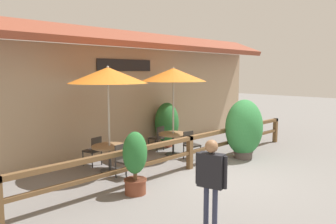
{
  "coord_description": "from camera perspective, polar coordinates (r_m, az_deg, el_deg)",
  "views": [
    {
      "loc": [
        -6.91,
        -5.01,
        2.78
      ],
      "look_at": [
        -0.36,
        1.58,
        1.63
      ],
      "focal_mm": 35.0,
      "sensor_mm": 36.0,
      "label": 1
    }
  ],
  "objects": [
    {
      "name": "patio_umbrella_middle",
      "position": [
        10.81,
        0.94,
        6.49
      ],
      "size": [
        2.17,
        2.17,
        2.94
      ],
      "color": "#B7B2A8",
      "rests_on": "ground"
    },
    {
      "name": "potted_plant_broad_leaf",
      "position": [
        10.79,
        13.09,
        -2.79
      ],
      "size": [
        1.28,
        1.15,
        1.9
      ],
      "color": "#564C47",
      "rests_on": "ground"
    },
    {
      "name": "pedestrian",
      "position": [
        5.71,
        7.5,
        -10.6
      ],
      "size": [
        0.3,
        0.56,
        1.64
      ],
      "rotation": [
        0.0,
        0.0,
        1.82
      ],
      "color": "#2D334C",
      "rests_on": "ground"
    },
    {
      "name": "patio_railing",
      "position": [
        9.43,
        3.81,
        -5.77
      ],
      "size": [
        10.4,
        0.14,
        0.95
      ],
      "color": "brown",
      "rests_on": "ground"
    },
    {
      "name": "ground_plane",
      "position": [
        8.98,
        8.91,
        -11.1
      ],
      "size": [
        60.0,
        60.0,
        0.0
      ],
      "primitive_type": "plane",
      "color": "slate"
    },
    {
      "name": "chair_near_wallside",
      "position": [
        9.99,
        -12.82,
        -6.37
      ],
      "size": [
        0.5,
        0.5,
        0.87
      ],
      "rotation": [
        0.0,
        0.0,
        3.37
      ],
      "color": "#332D28",
      "rests_on": "ground"
    },
    {
      "name": "chair_near_streetside",
      "position": [
        8.77,
        -7.66,
        -8.14
      ],
      "size": [
        0.48,
        0.48,
        0.87
      ],
      "rotation": [
        0.0,
        0.0,
        0.15
      ],
      "color": "#332D28",
      "rests_on": "ground"
    },
    {
      "name": "potted_plant_corner_fern",
      "position": [
        12.19,
        -0.2,
        -2.05
      ],
      "size": [
        0.94,
        0.84,
        1.65
      ],
      "color": "#9E4C33",
      "rests_on": "ground"
    },
    {
      "name": "potted_plant_entrance_palm",
      "position": [
        7.53,
        -5.76,
        -8.44
      ],
      "size": [
        0.58,
        0.52,
        1.44
      ],
      "color": "brown",
      "rests_on": "ground"
    },
    {
      "name": "patio_umbrella_near",
      "position": [
        9.12,
        -10.42,
        6.28
      ],
      "size": [
        2.17,
        2.17,
        2.94
      ],
      "color": "#B7B2A8",
      "rests_on": "ground"
    },
    {
      "name": "dining_table_middle",
      "position": [
        11.03,
        0.92,
        -4.46
      ],
      "size": [
        1.0,
        1.0,
        0.73
      ],
      "color": "olive",
      "rests_on": "ground"
    },
    {
      "name": "building_facade",
      "position": [
        11.46,
        -7.69,
        3.88
      ],
      "size": [
        14.28,
        1.49,
        4.23
      ],
      "color": "tan",
      "rests_on": "ground"
    },
    {
      "name": "chair_middle_streetside",
      "position": [
        10.55,
        3.99,
        -5.5
      ],
      "size": [
        0.47,
        0.47,
        0.87
      ],
      "rotation": [
        0.0,
        0.0,
        -0.14
      ],
      "color": "#332D28",
      "rests_on": "ground"
    },
    {
      "name": "dining_table_near",
      "position": [
        9.38,
        -10.14,
        -6.63
      ],
      "size": [
        1.0,
        1.0,
        0.73
      ],
      "color": "olive",
      "rests_on": "ground"
    },
    {
      "name": "chair_middle_wallside",
      "position": [
        11.59,
        -1.81,
        -4.34
      ],
      "size": [
        0.48,
        0.48,
        0.87
      ],
      "rotation": [
        0.0,
        0.0,
        3.29
      ],
      "color": "#332D28",
      "rests_on": "ground"
    }
  ]
}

